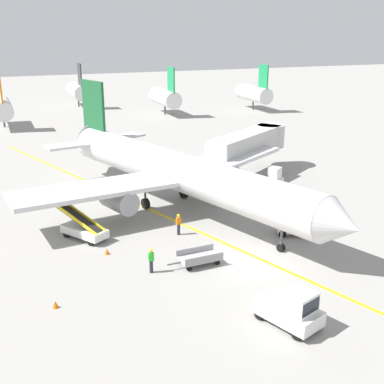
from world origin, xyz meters
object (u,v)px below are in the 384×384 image
(jet_bridge, at_px, (252,143))
(safety_cone_nose_right, at_px, (247,181))
(baggage_tug_by_cargo_door, at_px, (291,224))
(ground_crew_marshaller, at_px, (151,260))
(ground_crew_wing_walker, at_px, (179,224))
(safety_cone_wingtip_left, at_px, (107,251))
(baggage_tug_near_wing, at_px, (273,179))
(safety_cone_nose_left, at_px, (55,304))
(belt_loader_forward_hold, at_px, (83,229))
(pushback_tug, at_px, (291,309))
(baggage_cart_loaded, at_px, (199,258))
(airliner, at_px, (175,170))

(jet_bridge, relative_size, safety_cone_nose_right, 27.64)
(baggage_tug_by_cargo_door, height_order, safety_cone_nose_right, baggage_tug_by_cargo_door)
(ground_crew_marshaller, relative_size, safety_cone_nose_right, 3.86)
(ground_crew_wing_walker, height_order, safety_cone_wingtip_left, ground_crew_wing_walker)
(baggage_tug_by_cargo_door, bearing_deg, safety_cone_nose_right, 75.87)
(baggage_tug_near_wing, height_order, safety_cone_nose_left, baggage_tug_near_wing)
(jet_bridge, distance_m, safety_cone_nose_right, 4.57)
(belt_loader_forward_hold, bearing_deg, baggage_tug_by_cargo_door, -20.23)
(ground_crew_marshaller, xyz_separation_m, ground_crew_wing_walker, (3.88, 5.16, 0.00))
(jet_bridge, height_order, safety_cone_nose_left, jet_bridge)
(belt_loader_forward_hold, bearing_deg, safety_cone_nose_left, -109.78)
(pushback_tug, distance_m, safety_cone_wingtip_left, 14.30)
(ground_crew_wing_walker, distance_m, safety_cone_nose_right, 15.04)
(pushback_tug, height_order, belt_loader_forward_hold, belt_loader_forward_hold)
(baggage_tug_near_wing, xyz_separation_m, safety_cone_nose_left, (-23.14, -14.45, -0.71))
(safety_cone_nose_left, bearing_deg, baggage_cart_loaded, 11.09)
(safety_cone_nose_left, height_order, safety_cone_wingtip_left, same)
(airliner, height_order, ground_crew_wing_walker, airliner)
(pushback_tug, height_order, baggage_tug_by_cargo_door, pushback_tug)
(airliner, relative_size, jet_bridge, 2.83)
(jet_bridge, height_order, baggage_cart_loaded, jet_bridge)
(safety_cone_nose_left, bearing_deg, ground_crew_wing_walker, 34.88)
(pushback_tug, xyz_separation_m, baggage_tug_near_wing, (11.69, 21.02, -0.07))
(airliner, xyz_separation_m, ground_crew_marshaller, (-5.78, -11.00, -2.51))
(belt_loader_forward_hold, bearing_deg, ground_crew_marshaller, -67.32)
(safety_cone_nose_right, height_order, safety_cone_wingtip_left, same)
(belt_loader_forward_hold, height_order, safety_cone_wingtip_left, belt_loader_forward_hold)
(baggage_tug_by_cargo_door, xyz_separation_m, safety_cone_nose_left, (-18.26, -3.81, -0.71))
(airliner, xyz_separation_m, baggage_tug_near_wing, (10.96, 1.45, -2.49))
(baggage_tug_near_wing, bearing_deg, safety_cone_nose_left, -148.02)
(belt_loader_forward_hold, relative_size, ground_crew_wing_walker, 2.89)
(baggage_cart_loaded, height_order, safety_cone_nose_left, baggage_cart_loaded)
(ground_crew_wing_walker, bearing_deg, safety_cone_wingtip_left, -167.20)
(jet_bridge, distance_m, baggage_tug_near_wing, 5.75)
(jet_bridge, relative_size, baggage_tug_by_cargo_door, 4.46)
(baggage_cart_loaded, height_order, ground_crew_wing_walker, ground_crew_wing_walker)
(safety_cone_nose_right, bearing_deg, baggage_tug_near_wing, -59.15)
(airliner, relative_size, baggage_tug_near_wing, 12.64)
(baggage_tug_near_wing, xyz_separation_m, safety_cone_nose_right, (-1.54, 2.58, -0.71))
(baggage_cart_loaded, bearing_deg, baggage_tug_near_wing, 43.16)
(pushback_tug, xyz_separation_m, belt_loader_forward_hold, (-8.10, 15.88, -0.22))
(baggage_cart_loaded, bearing_deg, ground_crew_marshaller, 178.52)
(jet_bridge, distance_m, safety_cone_wingtip_left, 23.77)
(pushback_tug, distance_m, safety_cone_nose_left, 13.23)
(airliner, bearing_deg, belt_loader_forward_hold, -157.29)
(baggage_cart_loaded, distance_m, safety_cone_wingtip_left, 6.69)
(ground_crew_wing_walker, relative_size, safety_cone_nose_right, 3.86)
(jet_bridge, relative_size, ground_crew_marshaller, 7.15)
(safety_cone_nose_left, bearing_deg, baggage_tug_by_cargo_door, 11.77)
(jet_bridge, bearing_deg, safety_cone_nose_right, -126.07)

